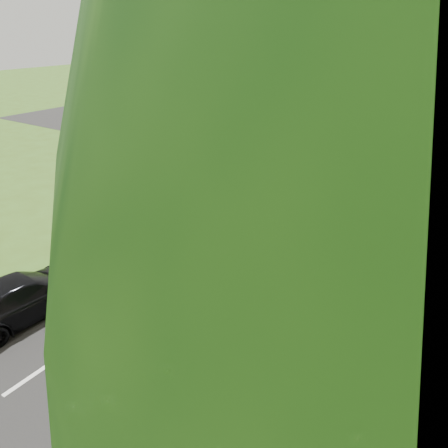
{
  "coord_description": "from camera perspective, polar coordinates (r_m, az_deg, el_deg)",
  "views": [
    {
      "loc": [
        8.1,
        -8.18,
        7.53
      ],
      "look_at": [
        0.51,
        3.0,
        1.3
      ],
      "focal_mm": 35.0,
      "sensor_mm": 36.0,
      "label": 1
    }
  ],
  "objects": [
    {
      "name": "house",
      "position": [
        40.61,
        -2.77,
        16.57
      ],
      "size": [
        10.2,
        8.0,
        4.84
      ],
      "color": "tan",
      "rests_on": "ground"
    },
    {
      "name": "utility_pole_near",
      "position": [
        6.91,
        15.99,
        3.05
      ],
      "size": [
        1.6,
        0.28,
        10.0
      ],
      "color": "brown",
      "rests_on": "ground"
    },
    {
      "name": "dark_suv",
      "position": [
        18.01,
        12.54,
        1.73
      ],
      "size": [
        2.25,
        4.75,
        1.31
      ],
      "primitive_type": "imported",
      "rotation": [
        0.0,
        0.0,
        3.16
      ],
      "color": "black",
      "rests_on": "road"
    },
    {
      "name": "sign_green",
      "position": [
        20.31,
        23.66,
        5.66
      ],
      "size": [
        0.55,
        0.07,
        2.12
      ],
      "color": "slate",
      "rests_on": "ground"
    },
    {
      "name": "tree_left_near",
      "position": [
        34.3,
        -1.29,
        23.08
      ],
      "size": [
        5.12,
        4.96,
        9.22
      ],
      "color": "#332316",
      "rests_on": "ground"
    },
    {
      "name": "silver_sedan",
      "position": [
        15.75,
        -9.88,
        -1.28
      ],
      "size": [
        1.57,
        4.3,
        1.41
      ],
      "primitive_type": "imported",
      "rotation": [
        0.0,
        0.0,
        3.12
      ],
      "color": "#A8A9AD",
      "rests_on": "road"
    },
    {
      "name": "traffic_signal",
      "position": [
        22.94,
        22.53,
        14.45
      ],
      "size": [
        6.38,
        0.44,
        6.0
      ],
      "color": "black",
      "rests_on": "ground"
    },
    {
      "name": "motorcycle_rider",
      "position": [
        11.96,
        -5.16,
        -10.22
      ],
      "size": [
        0.58,
        2.04,
        1.76
      ],
      "rotation": [
        0.0,
        0.0,
        -0.07
      ],
      "color": "black",
      "rests_on": "ground"
    },
    {
      "name": "signal_pole_far",
      "position": [
        29.71,
        7.42,
        15.79
      ],
      "size": [
        0.2,
        0.2,
        6.0
      ],
      "primitive_type": "cylinder",
      "color": "black",
      "rests_on": "ground"
    },
    {
      "name": "silver_suv",
      "position": [
        19.63,
        2.42,
        4.41
      ],
      "size": [
        1.71,
        4.14,
        1.4
      ],
      "primitive_type": "imported",
      "rotation": [
        0.0,
        0.0,
        3.16
      ],
      "color": "#A4A6AC",
      "rests_on": "road"
    },
    {
      "name": "road",
      "position": [
        21.28,
        9.5,
        3.69
      ],
      "size": [
        8.0,
        100.0,
        0.01
      ],
      "primitive_type": "cube",
      "color": "black",
      "rests_on": "ground"
    },
    {
      "name": "cross_road",
      "position": [
        26.59,
        15.11,
        7.45
      ],
      "size": [
        60.0,
        7.0,
        0.01
      ],
      "primitive_type": "cube",
      "color": "black",
      "rests_on": "ground"
    },
    {
      "name": "ground",
      "position": [
        13.75,
        -8.92,
        -8.78
      ],
      "size": [
        140.0,
        140.0,
        0.0
      ],
      "primitive_type": "plane",
      "color": "#375317",
      "rests_on": "ground"
    },
    {
      "name": "dark_car_behind",
      "position": [
        13.53,
        -24.79,
        -8.53
      ],
      "size": [
        1.88,
        4.26,
        1.22
      ],
      "primitive_type": "imported",
      "rotation": [
        0.0,
        0.0,
        3.1
      ],
      "color": "black",
      "rests_on": "road"
    },
    {
      "name": "sign_white",
      "position": [
        13.09,
        15.33,
        -3.15
      ],
      "size": [
        0.55,
        0.07,
        2.12
      ],
      "color": "slate",
      "rests_on": "ground"
    },
    {
      "name": "tree_left_far",
      "position": [
        43.76,
        4.68,
        24.16
      ],
      "size": [
        5.76,
        5.58,
        10.14
      ],
      "color": "#332316",
      "rests_on": "ground"
    }
  ]
}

